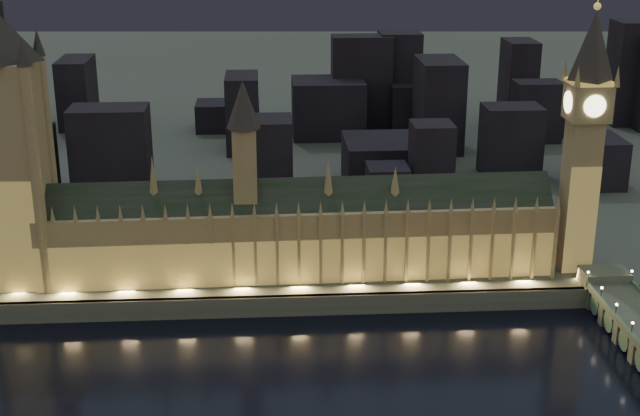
{
  "coord_description": "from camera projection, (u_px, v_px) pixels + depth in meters",
  "views": [
    {
      "loc": [
        -15.36,
        -264.99,
        149.82
      ],
      "look_at": [
        5.0,
        55.0,
        38.0
      ],
      "focal_mm": 50.0,
      "sensor_mm": 36.0,
      "label": 1
    }
  ],
  "objects": [
    {
      "name": "city_backdrop",
      "position": [
        350.0,
        111.0,
        524.85
      ],
      "size": [
        474.35,
        215.63,
        81.37
      ],
      "color": "black",
      "rests_on": "north_bank"
    },
    {
      "name": "embankment_wall",
      "position": [
        309.0,
        305.0,
        337.28
      ],
      "size": [
        2000.0,
        2.5,
        8.0
      ],
      "primitive_type": "cube",
      "color": "#465346",
      "rests_on": "ground"
    },
    {
      "name": "north_bank",
      "position": [
        281.0,
        72.0,
        788.66
      ],
      "size": [
        2000.0,
        960.0,
        8.0
      ],
      "primitive_type": "cube",
      "color": "#414840",
      "rests_on": "ground"
    },
    {
      "name": "ground_plane",
      "position": [
        316.0,
        368.0,
        299.97
      ],
      "size": [
        2000.0,
        2000.0,
        0.0
      ],
      "primitive_type": "plane",
      "color": "black",
      "rests_on": "ground"
    },
    {
      "name": "elizabeth_tower",
      "position": [
        586.0,
        121.0,
        342.12
      ],
      "size": [
        18.0,
        18.0,
        109.11
      ],
      "color": "#94844D",
      "rests_on": "north_bank"
    },
    {
      "name": "palace_of_westminster",
      "position": [
        295.0,
        231.0,
        349.22
      ],
      "size": [
        202.0,
        24.38,
        78.0
      ],
      "color": "#94844D",
      "rests_on": "north_bank"
    },
    {
      "name": "victoria_tower",
      "position": [
        10.0,
        138.0,
        330.13
      ],
      "size": [
        31.68,
        31.68,
        116.24
      ],
      "color": "#94844D",
      "rests_on": "north_bank"
    }
  ]
}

